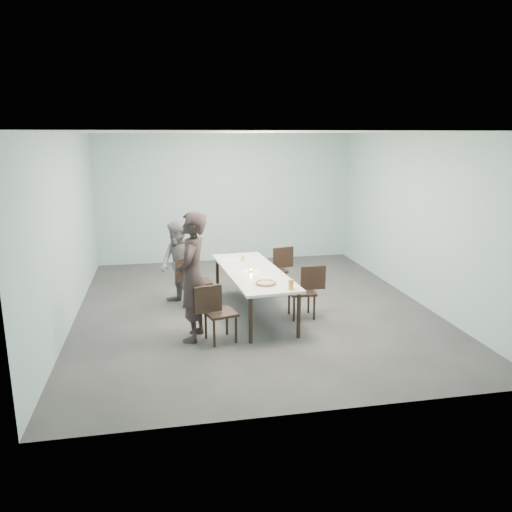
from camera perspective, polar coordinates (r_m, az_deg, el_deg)
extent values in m
plane|color=#333335|center=(8.85, -0.36, -5.86)|extent=(7.00, 7.00, 0.00)
cube|color=#97BBBE|center=(11.89, -3.50, 6.60)|extent=(6.00, 0.02, 3.00)
cube|color=#97BBBE|center=(5.15, 6.79, -2.87)|extent=(6.00, 0.02, 3.00)
cube|color=#97BBBE|center=(8.46, -20.81, 2.84)|extent=(0.02, 7.00, 3.00)
cube|color=#97BBBE|center=(9.48, 17.79, 4.17)|extent=(0.02, 7.00, 3.00)
cube|color=white|center=(8.34, -0.40, 13.96)|extent=(6.00, 7.00, 0.02)
cube|color=white|center=(8.35, -0.34, -1.80)|extent=(1.11, 2.66, 0.04)
cylinder|color=black|center=(7.26, -0.62, -7.34)|extent=(0.06, 0.06, 0.71)
cylinder|color=black|center=(9.52, -4.43, -2.24)|extent=(0.06, 0.06, 0.71)
cylinder|color=black|center=(7.47, 4.90, -6.77)|extent=(0.06, 0.06, 0.71)
cylinder|color=black|center=(9.68, -0.13, -1.93)|extent=(0.06, 0.06, 0.71)
cube|color=black|center=(7.34, -4.08, -6.52)|extent=(0.52, 0.52, 0.04)
cube|color=black|center=(7.19, -5.52, -4.94)|extent=(0.42, 0.15, 0.40)
cylinder|color=black|center=(7.21, -4.79, -8.81)|extent=(0.04, 0.04, 0.41)
cylinder|color=black|center=(7.51, -5.76, -7.91)|extent=(0.04, 0.04, 0.41)
cylinder|color=black|center=(7.33, -2.30, -8.39)|extent=(0.04, 0.04, 0.41)
cylinder|color=black|center=(7.63, -3.35, -7.52)|extent=(0.04, 0.04, 0.41)
cube|color=black|center=(8.87, -6.58, -2.98)|extent=(0.48, 0.48, 0.04)
cube|color=black|center=(8.76, -7.83, -1.59)|extent=(0.42, 0.10, 0.40)
cylinder|color=black|center=(8.74, -7.37, -4.80)|extent=(0.04, 0.04, 0.41)
cylinder|color=black|center=(9.06, -7.84, -4.15)|extent=(0.04, 0.04, 0.41)
cylinder|color=black|center=(8.82, -5.21, -4.58)|extent=(0.04, 0.04, 0.41)
cylinder|color=black|center=(9.13, -5.75, -3.95)|extent=(0.04, 0.04, 0.41)
cube|color=black|center=(8.29, 5.24, -4.15)|extent=(0.43, 0.43, 0.04)
cube|color=black|center=(8.27, 6.55, -2.48)|extent=(0.42, 0.05, 0.40)
cylinder|color=black|center=(8.56, 6.02, -5.17)|extent=(0.04, 0.04, 0.41)
cylinder|color=black|center=(8.25, 6.66, -5.92)|extent=(0.04, 0.04, 0.41)
cylinder|color=black|center=(8.47, 3.79, -5.32)|extent=(0.04, 0.04, 0.41)
cylinder|color=black|center=(8.16, 4.36, -6.08)|extent=(0.04, 0.04, 0.41)
cube|color=black|center=(9.56, 2.09, -1.67)|extent=(0.50, 0.50, 0.04)
cube|color=black|center=(9.58, 3.13, -0.17)|extent=(0.42, 0.13, 0.40)
cylinder|color=black|center=(9.84, 2.56, -2.59)|extent=(0.04, 0.04, 0.41)
cylinder|color=black|center=(9.55, 3.43, -3.11)|extent=(0.04, 0.04, 0.41)
cylinder|color=black|center=(9.71, 0.74, -2.81)|extent=(0.04, 0.04, 0.41)
cylinder|color=black|center=(9.41, 1.57, -3.35)|extent=(0.04, 0.04, 0.41)
imported|color=black|center=(7.30, -7.27, -2.37)|extent=(0.64, 0.80, 1.91)
imported|color=slate|center=(8.82, -8.89, -0.96)|extent=(0.85, 0.92, 1.51)
cylinder|color=white|center=(7.58, 1.12, -3.22)|extent=(0.34, 0.34, 0.01)
cylinder|color=#E0BC7F|center=(7.58, 1.12, -3.12)|extent=(0.30, 0.30, 0.01)
torus|color=brown|center=(7.57, 1.12, -3.09)|extent=(0.32, 0.32, 0.03)
cylinder|color=white|center=(7.90, 0.97, -2.52)|extent=(0.18, 0.18, 0.01)
cylinder|color=gold|center=(7.34, 4.01, -3.27)|extent=(0.08, 0.08, 0.15)
cylinder|color=silver|center=(7.40, 4.00, -3.37)|extent=(0.08, 0.08, 0.09)
cylinder|color=silver|center=(8.25, -0.56, -1.72)|extent=(0.06, 0.06, 0.03)
cylinder|color=orange|center=(8.25, -0.56, -1.56)|extent=(0.04, 0.04, 0.01)
cylinder|color=gold|center=(8.98, -1.53, -0.31)|extent=(0.07, 0.07, 0.08)
cube|color=silver|center=(9.05, -3.07, -0.46)|extent=(0.32, 0.24, 0.01)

